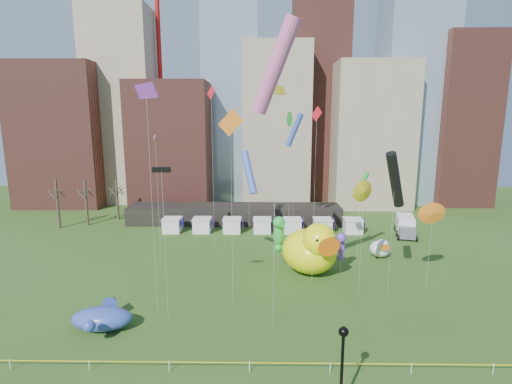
{
  "coord_description": "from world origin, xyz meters",
  "views": [
    {
      "loc": [
        0.86,
        -25.63,
        18.62
      ],
      "look_at": [
        0.36,
        8.96,
        12.0
      ],
      "focal_mm": 27.0,
      "sensor_mm": 36.0,
      "label": 1
    }
  ],
  "objects_px": {
    "seahorse_purple": "(341,244)",
    "whale_inflatable": "(103,317)",
    "box_truck": "(405,226)",
    "big_duck": "(311,249)",
    "small_duck": "(380,248)",
    "seahorse_green": "(278,231)",
    "lamppost": "(342,360)"
  },
  "relations": [
    {
      "from": "small_duck",
      "to": "seahorse_green",
      "type": "distance_m",
      "value": 15.04
    },
    {
      "from": "big_duck",
      "to": "whale_inflatable",
      "type": "relative_size",
      "value": 1.4
    },
    {
      "from": "seahorse_purple",
      "to": "whale_inflatable",
      "type": "distance_m",
      "value": 27.48
    },
    {
      "from": "lamppost",
      "to": "seahorse_purple",
      "type": "bearing_deg",
      "value": 78.64
    },
    {
      "from": "big_duck",
      "to": "seahorse_purple",
      "type": "xyz_separation_m",
      "value": [
        3.71,
        0.27,
        0.5
      ]
    },
    {
      "from": "small_duck",
      "to": "lamppost",
      "type": "xyz_separation_m",
      "value": [
        -11.11,
        -28.43,
        2.46
      ]
    },
    {
      "from": "lamppost",
      "to": "box_truck",
      "type": "height_order",
      "value": "lamppost"
    },
    {
      "from": "seahorse_purple",
      "to": "box_truck",
      "type": "distance_m",
      "value": 21.08
    },
    {
      "from": "whale_inflatable",
      "to": "box_truck",
      "type": "xyz_separation_m",
      "value": [
        37.66,
        29.08,
        0.44
      ]
    },
    {
      "from": "small_duck",
      "to": "seahorse_purple",
      "type": "height_order",
      "value": "seahorse_purple"
    },
    {
      "from": "small_duck",
      "to": "seahorse_purple",
      "type": "bearing_deg",
      "value": -143.48
    },
    {
      "from": "small_duck",
      "to": "whale_inflatable",
      "type": "height_order",
      "value": "small_duck"
    },
    {
      "from": "small_duck",
      "to": "seahorse_purple",
      "type": "distance_m",
      "value": 8.81
    },
    {
      "from": "small_duck",
      "to": "box_truck",
      "type": "height_order",
      "value": "box_truck"
    },
    {
      "from": "seahorse_green",
      "to": "small_duck",
      "type": "bearing_deg",
      "value": -5.81
    },
    {
      "from": "seahorse_purple",
      "to": "lamppost",
      "type": "bearing_deg",
      "value": -83.99
    },
    {
      "from": "seahorse_purple",
      "to": "small_duck",
      "type": "bearing_deg",
      "value": 57.5
    },
    {
      "from": "seahorse_green",
      "to": "lamppost",
      "type": "xyz_separation_m",
      "value": [
        2.98,
        -24.52,
        -1.05
      ]
    },
    {
      "from": "seahorse_green",
      "to": "whale_inflatable",
      "type": "relative_size",
      "value": 0.97
    },
    {
      "from": "big_duck",
      "to": "small_duck",
      "type": "distance_m",
      "value": 11.85
    },
    {
      "from": "big_duck",
      "to": "small_duck",
      "type": "xyz_separation_m",
      "value": [
        10.21,
        5.74,
        -1.84
      ]
    },
    {
      "from": "seahorse_green",
      "to": "big_duck",
      "type": "bearing_deg",
      "value": -46.52
    },
    {
      "from": "seahorse_purple",
      "to": "whale_inflatable",
      "type": "xyz_separation_m",
      "value": [
        -23.97,
        -13.18,
        -2.52
      ]
    },
    {
      "from": "big_duck",
      "to": "box_truck",
      "type": "distance_m",
      "value": 23.8
    },
    {
      "from": "whale_inflatable",
      "to": "box_truck",
      "type": "bearing_deg",
      "value": 35.44
    },
    {
      "from": "small_duck",
      "to": "seahorse_purple",
      "type": "relative_size",
      "value": 0.72
    },
    {
      "from": "box_truck",
      "to": "big_duck",
      "type": "bearing_deg",
      "value": -123.15
    },
    {
      "from": "whale_inflatable",
      "to": "big_duck",
      "type": "bearing_deg",
      "value": 30.29
    },
    {
      "from": "seahorse_green",
      "to": "box_truck",
      "type": "bearing_deg",
      "value": 12.63
    },
    {
      "from": "small_duck",
      "to": "seahorse_green",
      "type": "xyz_separation_m",
      "value": [
        -14.09,
        -3.91,
        3.51
      ]
    },
    {
      "from": "big_duck",
      "to": "box_truck",
      "type": "relative_size",
      "value": 1.32
    },
    {
      "from": "big_duck",
      "to": "seahorse_purple",
      "type": "distance_m",
      "value": 3.76
    }
  ]
}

